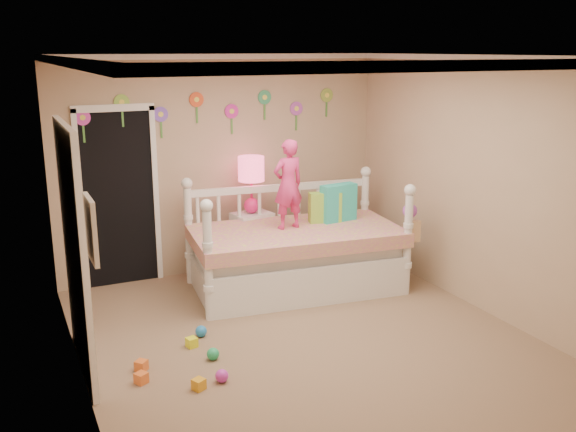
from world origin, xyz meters
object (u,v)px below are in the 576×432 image
daybed (296,234)px  nightstand (252,243)px  child (288,184)px  table_lamp (251,176)px

daybed → nightstand: daybed is taller
child → nightstand: size_ratio=1.34×
child → table_lamp: bearing=-82.1°
daybed → table_lamp: size_ratio=3.43×
child → daybed: bearing=138.7°
nightstand → daybed: bearing=-81.3°
daybed → child: (-0.07, 0.05, 0.57)m
daybed → child: size_ratio=2.35×
nightstand → table_lamp: size_ratio=1.08×
table_lamp → daybed: bearing=-71.6°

